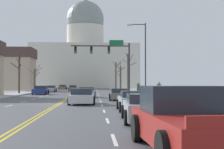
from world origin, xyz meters
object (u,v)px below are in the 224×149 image
(sedan_near_03, at_px, (133,101))
(sedan_near_02, at_px, (82,97))
(sedan_oncoming_00, at_px, (41,90))
(pedestrian_00, at_px, (138,88))
(sedan_near_00, at_px, (87,93))
(bicycle_parked, at_px, (154,96))
(sedan_near_04, at_px, (144,108))
(sedan_oncoming_02, at_px, (73,88))
(sedan_oncoming_03, at_px, (63,87))
(sedan_near_01, at_px, (119,95))
(street_lamp_right, at_px, (143,54))
(pickup_truck_near_05, at_px, (188,122))
(signal_gantry, at_px, (109,55))
(pedestrian_01, at_px, (159,91))
(sedan_oncoming_01, at_px, (51,89))

(sedan_near_03, bearing_deg, sedan_near_02, 117.12)
(sedan_oncoming_00, relative_size, pedestrian_00, 2.68)
(sedan_near_00, height_order, sedan_near_03, sedan_near_03)
(bicycle_parked, bearing_deg, sedan_near_03, -106.78)
(sedan_near_04, distance_m, sedan_oncoming_00, 37.53)
(sedan_oncoming_02, bearing_deg, sedan_near_04, -83.57)
(sedan_near_03, bearing_deg, sedan_oncoming_03, 98.78)
(sedan_near_01, bearing_deg, sedan_near_00, 117.07)
(street_lamp_right, height_order, pickup_truck_near_05, street_lamp_right)
(sedan_near_01, relative_size, sedan_oncoming_00, 0.96)
(signal_gantry, xyz_separation_m, pedestrian_00, (3.10, -6.66, -4.35))
(sedan_near_03, bearing_deg, sedan_near_04, -91.88)
(sedan_near_01, relative_size, sedan_near_04, 0.94)
(bicycle_parked, bearing_deg, sedan_oncoming_03, 103.35)
(sedan_near_03, relative_size, sedan_oncoming_02, 1.01)
(sedan_near_03, xyz_separation_m, pedestrian_01, (2.73, 5.73, 0.51))
(street_lamp_right, distance_m, bicycle_parked, 5.29)
(sedan_near_03, distance_m, sedan_oncoming_02, 56.15)
(sedan_oncoming_01, height_order, sedan_oncoming_03, sedan_oncoming_01)
(sedan_oncoming_03, bearing_deg, sedan_oncoming_01, -89.86)
(sedan_near_04, height_order, sedan_oncoming_03, sedan_near_04)
(sedan_near_00, relative_size, sedan_oncoming_01, 1.00)
(sedan_near_02, xyz_separation_m, sedan_oncoming_02, (-3.75, 49.05, -0.04))
(signal_gantry, relative_size, sedan_oncoming_00, 1.75)
(sedan_near_03, distance_m, pedestrian_00, 17.76)
(sedan_oncoming_01, xyz_separation_m, pedestrian_00, (13.24, -26.08, 0.51))
(street_lamp_right, bearing_deg, signal_gantry, 106.48)
(sedan_oncoming_02, xyz_separation_m, sedan_oncoming_03, (-3.52, 13.36, 0.01))
(sedan_near_03, height_order, sedan_near_04, sedan_near_04)
(pickup_truck_near_05, relative_size, bicycle_parked, 3.16)
(sedan_oncoming_00, bearing_deg, sedan_near_00, -56.77)
(signal_gantry, bearing_deg, sedan_near_04, -89.49)
(sedan_oncoming_00, relative_size, sedan_oncoming_03, 1.03)
(street_lamp_right, relative_size, pedestrian_01, 4.56)
(sedan_near_00, relative_size, pickup_truck_near_05, 0.82)
(pedestrian_00, bearing_deg, pickup_truck_near_05, -95.11)
(sedan_near_04, xyz_separation_m, sedan_oncoming_02, (-6.95, 61.67, -0.06))
(street_lamp_right, height_order, sedan_oncoming_02, street_lamp_right)
(sedan_near_04, bearing_deg, sedan_near_00, 96.99)
(sedan_near_02, relative_size, sedan_near_03, 1.01)
(sedan_near_03, xyz_separation_m, sedan_oncoming_01, (-10.61, 43.64, -0.02))
(sedan_oncoming_02, bearing_deg, sedan_near_01, -80.49)
(sedan_near_01, xyz_separation_m, sedan_oncoming_02, (-7.19, 42.89, -0.01))
(sedan_near_01, bearing_deg, pedestrian_00, 61.37)
(sedan_oncoming_02, height_order, pedestrian_01, pedestrian_01)
(sedan_near_03, distance_m, sedan_oncoming_03, 69.87)
(sedan_near_03, height_order, pedestrian_00, pedestrian_00)
(bicycle_parked, bearing_deg, sedan_near_02, -148.91)
(pedestrian_00, bearing_deg, sedan_near_02, -118.93)
(sedan_near_03, distance_m, pickup_truck_near_05, 12.56)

